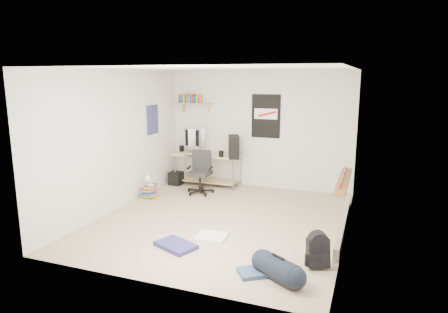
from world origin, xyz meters
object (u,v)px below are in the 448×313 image
(desk, at_px, (208,168))
(backpack, at_px, (318,252))
(office_chair, at_px, (200,170))
(duffel_bag, at_px, (278,269))
(book_stack, at_px, (151,191))

(desk, height_order, backpack, desk)
(office_chair, height_order, duffel_bag, office_chair)
(backpack, relative_size, duffel_bag, 0.65)
(duffel_bag, bearing_deg, desk, 155.87)
(backpack, bearing_deg, book_stack, 128.86)
(office_chair, xyz_separation_m, backpack, (2.72, -2.45, -0.29))
(duffel_bag, height_order, book_stack, duffel_bag)
(desk, relative_size, office_chair, 1.69)
(duffel_bag, bearing_deg, backpack, 82.43)
(desk, distance_m, book_stack, 1.53)
(duffel_bag, bearing_deg, office_chair, 160.45)
(desk, relative_size, duffel_bag, 2.72)
(backpack, distance_m, duffel_bag, 0.63)
(backpack, relative_size, book_stack, 0.76)
(desk, height_order, office_chair, office_chair)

